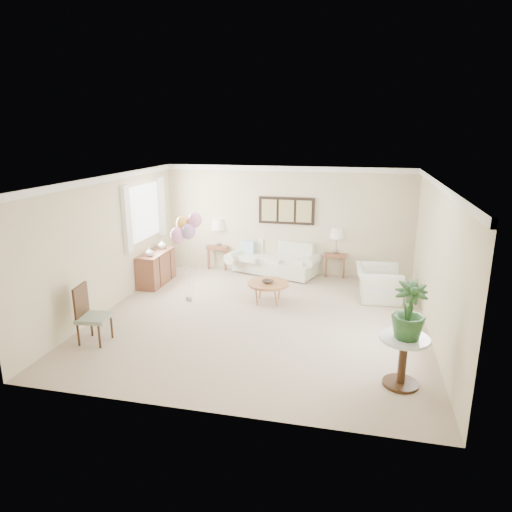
# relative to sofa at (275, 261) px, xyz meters

# --- Properties ---
(ground_plane) EXTENTS (6.00, 6.00, 0.00)m
(ground_plane) POSITION_rel_sofa_xyz_m (0.24, -2.87, -0.32)
(ground_plane) COLOR tan
(room_shell) EXTENTS (6.04, 6.04, 2.60)m
(room_shell) POSITION_rel_sofa_xyz_m (0.13, -2.78, 1.31)
(room_shell) COLOR beige
(room_shell) RESTS_ON ground
(wall_art_triptych) EXTENTS (1.35, 0.06, 0.65)m
(wall_art_triptych) POSITION_rel_sofa_xyz_m (0.24, 0.09, 1.23)
(wall_art_triptych) COLOR black
(wall_art_triptych) RESTS_ON ground
(sofa) EXTENTS (2.41, 1.36, 0.81)m
(sofa) POSITION_rel_sofa_xyz_m (0.00, 0.00, 0.00)
(sofa) COLOR silver
(sofa) RESTS_ON ground
(end_table_left) EXTENTS (0.55, 0.50, 0.60)m
(end_table_left) POSITION_rel_sofa_xyz_m (-1.48, 0.15, 0.19)
(end_table_left) COLOR brown
(end_table_left) RESTS_ON ground
(end_table_right) EXTENTS (0.53, 0.48, 0.57)m
(end_table_right) POSITION_rel_sofa_xyz_m (1.46, 0.14, 0.16)
(end_table_right) COLOR brown
(end_table_right) RESTS_ON ground
(lamp_left) EXTENTS (0.38, 0.38, 0.67)m
(lamp_left) POSITION_rel_sofa_xyz_m (-1.48, 0.15, 0.79)
(lamp_left) COLOR gray
(lamp_left) RESTS_ON end_table_left
(lamp_right) EXTENTS (0.34, 0.34, 0.60)m
(lamp_right) POSITION_rel_sofa_xyz_m (1.46, 0.14, 0.71)
(lamp_right) COLOR gray
(lamp_right) RESTS_ON end_table_right
(coffee_table) EXTENTS (0.84, 0.84, 0.43)m
(coffee_table) POSITION_rel_sofa_xyz_m (0.22, -1.99, 0.07)
(coffee_table) COLOR olive
(coffee_table) RESTS_ON ground
(decor_bowl) EXTENTS (0.30, 0.30, 0.06)m
(decor_bowl) POSITION_rel_sofa_xyz_m (0.22, -2.02, 0.14)
(decor_bowl) COLOR #322620
(decor_bowl) RESTS_ON coffee_table
(armchair) EXTENTS (0.96, 1.08, 0.67)m
(armchair) POSITION_rel_sofa_xyz_m (2.41, -1.26, 0.02)
(armchair) COLOR silver
(armchair) RESTS_ON ground
(side_table) EXTENTS (0.67, 0.67, 0.73)m
(side_table) POSITION_rel_sofa_xyz_m (2.64, -4.67, 0.23)
(side_table) COLOR silver
(side_table) RESTS_ON ground
(potted_plant) EXTENTS (0.49, 0.49, 0.79)m
(potted_plant) POSITION_rel_sofa_xyz_m (2.66, -4.71, 0.80)
(potted_plant) COLOR #1B441F
(potted_plant) RESTS_ON side_table
(accent_chair) EXTENTS (0.53, 0.53, 0.98)m
(accent_chair) POSITION_rel_sofa_xyz_m (-2.29, -4.41, 0.19)
(accent_chair) COLOR gray
(accent_chair) RESTS_ON ground
(credenza) EXTENTS (0.46, 1.20, 0.74)m
(credenza) POSITION_rel_sofa_xyz_m (-2.52, -1.37, 0.05)
(credenza) COLOR brown
(credenza) RESTS_ON ground
(vase_white) EXTENTS (0.24, 0.24, 0.19)m
(vase_white) POSITION_rel_sofa_xyz_m (-2.50, -1.71, 0.52)
(vase_white) COLOR silver
(vase_white) RESTS_ON credenza
(vase_sage) EXTENTS (0.23, 0.23, 0.21)m
(vase_sage) POSITION_rel_sofa_xyz_m (-2.50, -1.05, 0.53)
(vase_sage) COLOR #A5B496
(vase_sage) RESTS_ON credenza
(balloon_cluster) EXTENTS (0.59, 0.46, 1.84)m
(balloon_cluster) POSITION_rel_sofa_xyz_m (-1.42, -2.22, 1.20)
(balloon_cluster) COLOR gray
(balloon_cluster) RESTS_ON ground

